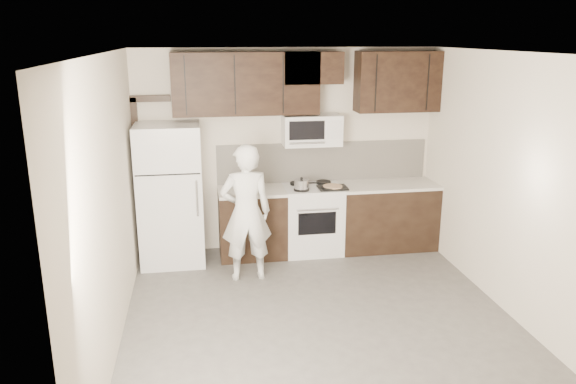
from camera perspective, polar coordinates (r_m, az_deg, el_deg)
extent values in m
plane|color=#4F4C4A|center=(5.96, 3.37, -12.99)|extent=(4.50, 4.50, 0.00)
plane|color=beige|center=(7.59, -0.13, 4.25)|extent=(4.00, 0.00, 4.00)
plane|color=white|center=(5.23, 3.85, 13.91)|extent=(4.50, 4.50, 0.00)
cube|color=black|center=(7.47, -3.66, -3.25)|extent=(0.87, 0.62, 0.87)
cube|color=black|center=(7.85, 9.94, -2.50)|extent=(1.32, 0.62, 0.87)
cube|color=white|center=(7.34, -3.72, 0.12)|extent=(0.87, 0.64, 0.04)
cube|color=white|center=(7.73, 10.10, 0.71)|extent=(1.32, 0.64, 0.04)
cube|color=silver|center=(7.58, 2.48, -2.86)|extent=(0.76, 0.62, 0.89)
cube|color=silver|center=(7.45, 2.52, 0.46)|extent=(0.76, 0.62, 0.02)
cube|color=black|center=(7.28, 2.97, -3.20)|extent=(0.50, 0.01, 0.30)
cylinder|color=silver|center=(7.19, 3.05, -1.79)|extent=(0.55, 0.02, 0.02)
cylinder|color=black|center=(7.27, 1.38, 0.28)|extent=(0.20, 0.20, 0.03)
cylinder|color=black|center=(7.34, 4.14, 0.40)|extent=(0.20, 0.20, 0.03)
cylinder|color=black|center=(7.55, 0.96, 0.88)|extent=(0.20, 0.20, 0.03)
cylinder|color=black|center=(7.62, 3.63, 0.99)|extent=(0.20, 0.20, 0.03)
cube|color=beige|center=(7.71, 3.56, 3.11)|extent=(2.90, 0.02, 0.54)
cube|color=black|center=(7.22, -4.31, 10.92)|extent=(1.85, 0.35, 0.78)
cube|color=black|center=(7.66, 11.06, 10.95)|extent=(1.10, 0.35, 0.78)
cube|color=black|center=(7.33, 2.46, 12.51)|extent=(0.76, 0.35, 0.40)
cube|color=silver|center=(7.40, 2.41, 6.31)|extent=(0.76, 0.38, 0.40)
cube|color=black|center=(7.19, 1.94, 6.27)|extent=(0.46, 0.01, 0.24)
cube|color=silver|center=(7.27, 4.74, 6.33)|extent=(0.18, 0.01, 0.24)
cylinder|color=silver|center=(7.20, 1.96, 4.98)|extent=(0.46, 0.02, 0.02)
cube|color=silver|center=(7.27, -11.83, -0.27)|extent=(0.80, 0.72, 1.80)
cube|color=black|center=(6.83, -12.12, 1.72)|extent=(0.77, 0.01, 0.02)
cylinder|color=silver|center=(6.87, -9.24, -0.64)|extent=(0.03, 0.03, 0.45)
cube|color=black|center=(7.57, -14.90, 1.35)|extent=(0.08, 0.08, 2.10)
cube|color=black|center=(7.37, -13.83, 9.20)|extent=(0.50, 0.08, 0.08)
cylinder|color=silver|center=(7.25, 1.38, 0.71)|extent=(0.19, 0.19, 0.14)
sphere|color=black|center=(7.23, 1.38, 1.37)|extent=(0.04, 0.04, 0.04)
cylinder|color=black|center=(7.28, 2.48, 0.93)|extent=(0.18, 0.02, 0.02)
cube|color=black|center=(7.38, 4.55, 0.44)|extent=(0.38, 0.29, 0.02)
cylinder|color=#CEB18A|center=(7.38, 4.56, 0.58)|extent=(0.26, 0.26, 0.02)
imported|color=white|center=(6.64, -4.28, -2.12)|extent=(0.63, 0.43, 1.66)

